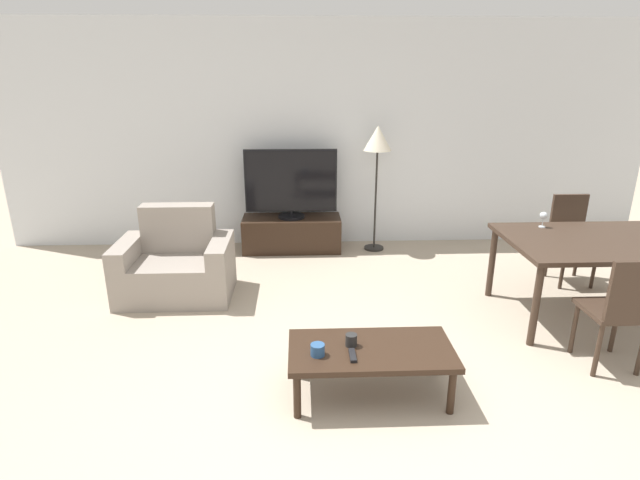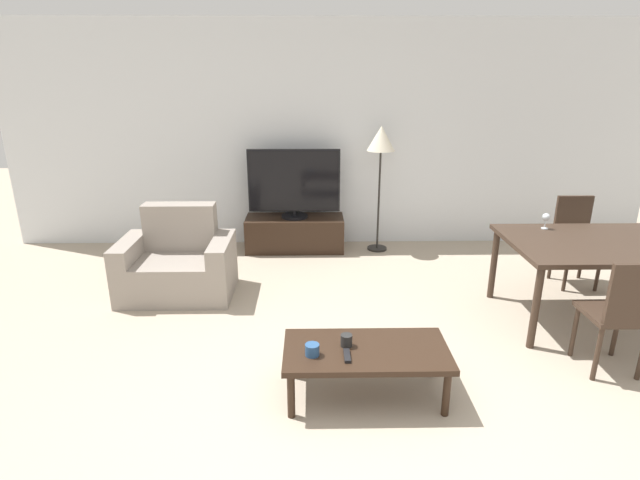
% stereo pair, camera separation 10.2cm
% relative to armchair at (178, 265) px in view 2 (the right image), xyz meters
% --- Properties ---
extents(ground_plane, '(18.00, 18.00, 0.00)m').
position_rel_armchair_xyz_m(ground_plane, '(1.57, -2.15, -0.30)').
color(ground_plane, tan).
extents(wall_back, '(7.95, 0.06, 2.70)m').
position_rel_armchair_xyz_m(wall_back, '(1.57, 1.57, 1.05)').
color(wall_back, silver).
rests_on(wall_back, ground_plane).
extents(armchair, '(1.07, 0.73, 0.86)m').
position_rel_armchair_xyz_m(armchair, '(0.00, 0.00, 0.00)').
color(armchair, gray).
rests_on(armchair, ground_plane).
extents(tv_stand, '(1.19, 0.47, 0.41)m').
position_rel_armchair_xyz_m(tv_stand, '(1.11, 1.26, -0.09)').
color(tv_stand, black).
rests_on(tv_stand, ground_plane).
extents(tv, '(1.10, 0.32, 0.83)m').
position_rel_armchair_xyz_m(tv, '(1.11, 1.26, 0.54)').
color(tv, black).
rests_on(tv, tv_stand).
extents(coffee_table, '(1.10, 0.55, 0.36)m').
position_rel_armchair_xyz_m(coffee_table, '(1.68, -1.70, 0.02)').
color(coffee_table, black).
rests_on(coffee_table, ground_plane).
extents(dining_table, '(1.50, 1.06, 0.73)m').
position_rel_armchair_xyz_m(dining_table, '(3.76, -0.63, 0.37)').
color(dining_table, '#38281E').
rests_on(dining_table, ground_plane).
extents(dining_chair_near, '(0.40, 0.40, 0.90)m').
position_rel_armchair_xyz_m(dining_chair_near, '(3.50, -1.47, 0.21)').
color(dining_chair_near, '#38281E').
rests_on(dining_chair_near, ground_plane).
extents(dining_chair_far, '(0.40, 0.40, 0.90)m').
position_rel_armchair_xyz_m(dining_chair_far, '(4.02, 0.21, 0.21)').
color(dining_chair_far, '#38281E').
rests_on(dining_chair_far, ground_plane).
extents(floor_lamp, '(0.33, 0.33, 1.51)m').
position_rel_armchair_xyz_m(floor_lamp, '(2.13, 1.24, 1.00)').
color(floor_lamp, black).
rests_on(floor_lamp, ground_plane).
extents(remote_primary, '(0.04, 0.15, 0.02)m').
position_rel_armchair_xyz_m(remote_primary, '(1.54, -1.80, 0.08)').
color(remote_primary, black).
rests_on(remote_primary, coffee_table).
extents(cup_white_near, '(0.09, 0.09, 0.08)m').
position_rel_armchair_xyz_m(cup_white_near, '(1.32, -1.77, 0.10)').
color(cup_white_near, navy).
rests_on(cup_white_near, coffee_table).
extents(cup_colored_far, '(0.08, 0.08, 0.08)m').
position_rel_armchair_xyz_m(cup_colored_far, '(1.55, -1.66, 0.11)').
color(cup_colored_far, black).
rests_on(cup_colored_far, coffee_table).
extents(wine_glass_left, '(0.07, 0.07, 0.15)m').
position_rel_armchair_xyz_m(wine_glass_left, '(3.46, -0.26, 0.54)').
color(wine_glass_left, silver).
rests_on(wine_glass_left, dining_table).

